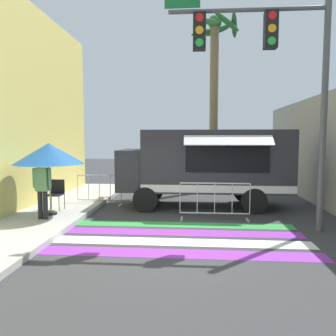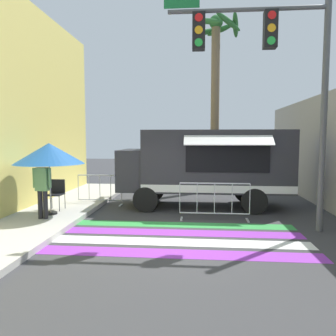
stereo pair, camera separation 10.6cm
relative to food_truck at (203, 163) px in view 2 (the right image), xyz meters
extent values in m
plane|color=#38383A|center=(-0.79, -3.65, -1.55)|extent=(60.00, 60.00, 0.00)
cube|color=purple|center=(-0.79, -4.79, -1.54)|extent=(6.40, 0.56, 0.01)
cube|color=white|center=(-0.79, -4.03, -1.54)|extent=(6.40, 0.56, 0.01)
cube|color=purple|center=(-0.79, -3.27, -1.54)|extent=(6.40, 0.56, 0.01)
cube|color=green|center=(-0.79, -2.51, -1.54)|extent=(6.40, 0.56, 0.01)
cube|color=#2D2D33|center=(0.45, 0.01, 0.08)|extent=(4.89, 2.17, 2.05)
cube|color=#2D2D33|center=(-2.00, 0.01, -0.25)|extent=(1.73, 2.00, 1.38)
cube|color=#1E232D|center=(-2.81, 0.01, 0.10)|extent=(0.06, 1.74, 0.52)
cube|color=black|center=(0.73, -1.10, 0.24)|extent=(2.59, 0.03, 0.92)
cube|color=white|center=(0.73, -1.30, 0.78)|extent=(2.69, 0.43, 0.31)
cube|color=white|center=(0.45, -1.09, -0.76)|extent=(4.89, 0.01, 0.24)
cylinder|color=black|center=(-1.86, -0.99, -1.14)|extent=(0.82, 0.22, 0.82)
cylinder|color=black|center=(-1.86, 1.01, -1.14)|extent=(0.82, 0.22, 0.82)
cylinder|color=black|center=(1.60, -0.99, -1.14)|extent=(0.82, 0.22, 0.82)
cylinder|color=black|center=(1.60, 1.01, -1.14)|extent=(0.82, 0.22, 0.82)
cylinder|color=#515456|center=(2.94, -2.78, 1.49)|extent=(0.16, 0.16, 6.07)
cylinder|color=#515456|center=(0.99, -2.78, 4.02)|extent=(3.91, 0.11, 0.11)
cube|color=black|center=(1.57, -2.81, 3.51)|extent=(0.32, 0.28, 0.90)
cylinder|color=red|center=(1.57, -2.95, 3.81)|extent=(0.20, 0.02, 0.20)
cylinder|color=#F2A519|center=(1.57, -2.95, 3.51)|extent=(0.20, 0.02, 0.20)
cylinder|color=green|center=(1.57, -2.95, 3.21)|extent=(0.20, 0.02, 0.20)
cube|color=black|center=(-0.19, -2.81, 3.51)|extent=(0.32, 0.28, 0.90)
cylinder|color=red|center=(-0.19, -2.95, 3.81)|extent=(0.20, 0.02, 0.20)
cylinder|color=#F2A519|center=(-0.19, -2.95, 3.51)|extent=(0.20, 0.02, 0.20)
cylinder|color=green|center=(-0.19, -2.95, 3.21)|extent=(0.20, 0.02, 0.20)
cube|color=#197238|center=(-0.62, -2.80, 4.24)|extent=(0.90, 0.02, 0.28)
cylinder|color=black|center=(-4.50, -2.18, -1.37)|extent=(0.36, 0.36, 0.06)
cylinder|color=#B2B2B7|center=(-4.50, -2.18, -0.35)|extent=(0.04, 0.04, 2.10)
cone|color=#1E59A5|center=(-4.50, -2.18, 0.39)|extent=(2.01, 2.01, 0.61)
cylinder|color=#4C4C51|center=(-4.84, -1.80, -1.17)|extent=(0.02, 0.02, 0.47)
cylinder|color=#4C4C51|center=(-4.40, -1.80, -1.17)|extent=(0.02, 0.02, 0.47)
cylinder|color=#4C4C51|center=(-4.84, -1.37, -1.17)|extent=(0.02, 0.02, 0.47)
cylinder|color=#4C4C51|center=(-4.40, -1.37, -1.17)|extent=(0.02, 0.02, 0.47)
cube|color=black|center=(-4.62, -1.58, -0.92)|extent=(0.46, 0.46, 0.03)
cube|color=black|center=(-4.62, -1.37, -0.69)|extent=(0.46, 0.03, 0.44)
cylinder|color=black|center=(-4.55, -2.72, -1.01)|extent=(0.13, 0.13, 0.79)
cylinder|color=black|center=(-4.40, -2.72, -1.01)|extent=(0.13, 0.13, 0.79)
cube|color=#598C59|center=(-4.47, -2.72, -0.29)|extent=(0.34, 0.20, 0.64)
cylinder|color=#598C59|center=(-4.69, -2.72, -0.26)|extent=(0.09, 0.09, 0.54)
cylinder|color=#598C59|center=(-4.25, -2.72, -0.26)|extent=(0.09, 0.09, 0.54)
sphere|color=brown|center=(-4.47, -2.72, 0.17)|extent=(0.22, 0.22, 0.22)
cylinder|color=#B7BABF|center=(0.31, -1.88, -0.47)|extent=(2.02, 0.04, 0.04)
cylinder|color=#B7BABF|center=(0.31, -1.88, -1.35)|extent=(2.02, 0.04, 0.04)
cylinder|color=#B7BABF|center=(-0.70, -1.88, -0.91)|extent=(0.02, 0.02, 0.88)
cylinder|color=#B7BABF|center=(-0.20, -1.88, -0.91)|extent=(0.02, 0.02, 0.88)
cylinder|color=#B7BABF|center=(0.31, -1.88, -0.91)|extent=(0.02, 0.02, 0.88)
cylinder|color=#B7BABF|center=(0.81, -1.88, -0.91)|extent=(0.02, 0.02, 0.88)
cylinder|color=#B7BABF|center=(1.32, -1.88, -0.91)|extent=(0.02, 0.02, 0.88)
cube|color=#B7BABF|center=(-0.65, -1.88, -1.53)|extent=(0.06, 0.44, 0.03)
cube|color=#B7BABF|center=(1.27, -1.88, -1.53)|extent=(0.06, 0.44, 0.03)
cylinder|color=#B7BABF|center=(-3.64, -0.12, -0.47)|extent=(1.57, 0.04, 0.04)
cylinder|color=#B7BABF|center=(-3.64, -0.12, -1.35)|extent=(1.57, 0.04, 0.04)
cylinder|color=#B7BABF|center=(-4.42, -0.12, -0.91)|extent=(0.02, 0.02, 0.88)
cylinder|color=#B7BABF|center=(-4.03, -0.12, -0.91)|extent=(0.02, 0.02, 0.88)
cylinder|color=#B7BABF|center=(-3.64, -0.12, -0.91)|extent=(0.02, 0.02, 0.88)
cylinder|color=#B7BABF|center=(-3.24, -0.12, -0.91)|extent=(0.02, 0.02, 0.88)
cylinder|color=#B7BABF|center=(-2.85, -0.12, -0.91)|extent=(0.02, 0.02, 0.88)
cube|color=#B7BABF|center=(-4.37, -0.12, -1.53)|extent=(0.06, 0.44, 0.03)
cube|color=#B7BABF|center=(-2.90, -0.12, -1.53)|extent=(0.06, 0.44, 0.03)
cylinder|color=#7A664C|center=(0.57, 3.60, 2.11)|extent=(0.38, 0.38, 7.31)
sphere|color=#2D6B33|center=(0.57, 3.60, 5.91)|extent=(0.60, 0.60, 0.60)
ellipsoid|color=#2D6B33|center=(1.40, 3.48, 5.72)|extent=(0.49, 1.67, 0.81)
ellipsoid|color=#2D6B33|center=(0.80, 4.20, 5.76)|extent=(1.29, 0.68, 0.55)
ellipsoid|color=#2D6B33|center=(0.23, 4.33, 5.74)|extent=(1.55, 0.90, 0.69)
ellipsoid|color=#2D6B33|center=(-0.27, 3.58, 5.76)|extent=(0.29, 1.71, 0.66)
ellipsoid|color=#2D6B33|center=(0.18, 3.02, 5.76)|extent=(1.31, 1.00, 0.58)
ellipsoid|color=#2D6B33|center=(1.05, 3.03, 5.72)|extent=(1.30, 1.14, 0.73)
camera|label=1|loc=(-0.31, -11.36, 0.83)|focal=35.00mm
camera|label=2|loc=(-0.20, -11.35, 0.83)|focal=35.00mm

